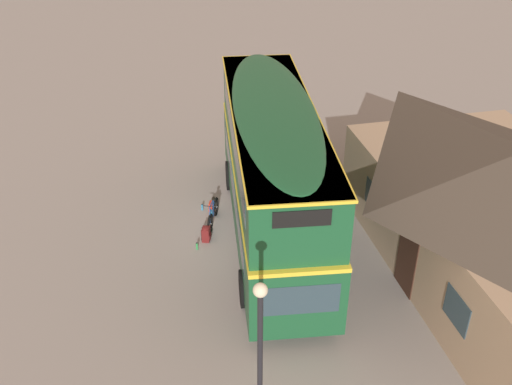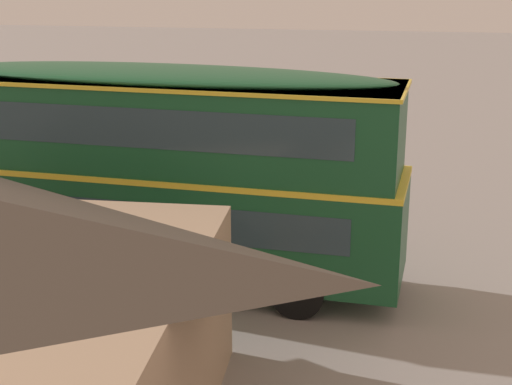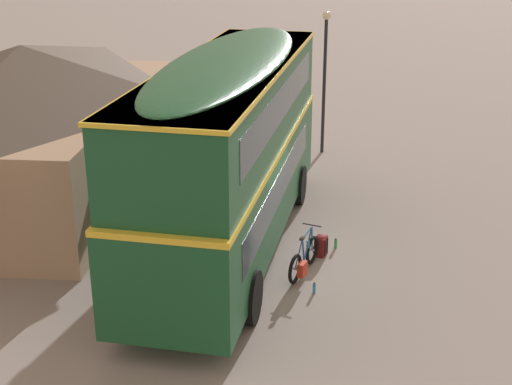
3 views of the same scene
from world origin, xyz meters
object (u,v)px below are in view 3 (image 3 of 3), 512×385
touring_bicycle (304,259)px  backpack_on_ground (321,245)px  street_lamp (325,68)px  water_bottle_blue_sports (314,288)px  water_bottle_green_metal (336,244)px  double_decker_bus (230,145)px

touring_bicycle → backpack_on_ground: (1.01, -0.35, -0.09)m
backpack_on_ground → street_lamp: 8.42m
touring_bicycle → water_bottle_blue_sports: bearing=-161.3°
backpack_on_ground → water_bottle_green_metal: backpack_on_ground is taller
double_decker_bus → touring_bicycle: bearing=-122.0°
water_bottle_blue_sports → water_bottle_green_metal: bearing=-10.3°
double_decker_bus → street_lamp: bearing=-13.8°
water_bottle_blue_sports → street_lamp: size_ratio=0.05×
backpack_on_ground → street_lamp: street_lamp is taller
water_bottle_blue_sports → street_lamp: street_lamp is taller
double_decker_bus → street_lamp: (7.84, -1.92, 0.28)m
touring_bicycle → water_bottle_green_metal: bearing=-25.8°
water_bottle_green_metal → water_bottle_blue_sports: bearing=169.7°
backpack_on_ground → water_bottle_blue_sports: backpack_on_ground is taller
touring_bicycle → street_lamp: 9.35m
water_bottle_green_metal → street_lamp: 8.08m
backpack_on_ground → street_lamp: bearing=2.0°
water_bottle_green_metal → backpack_on_ground: bearing=141.4°
backpack_on_ground → water_bottle_blue_sports: bearing=178.0°
touring_bicycle → double_decker_bus: bearing=58.0°
water_bottle_blue_sports → water_bottle_green_metal: size_ratio=0.96×
backpack_on_ground → water_bottle_blue_sports: size_ratio=2.14×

